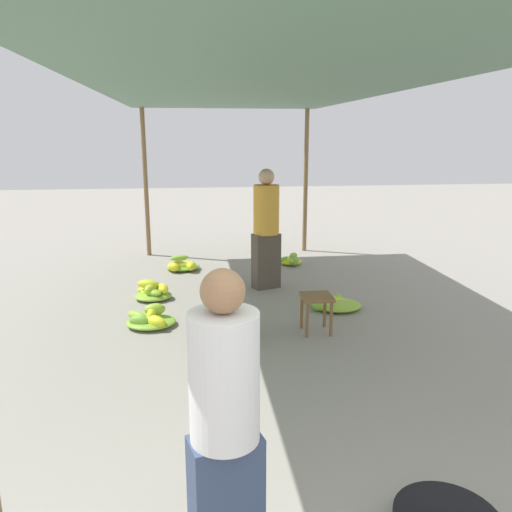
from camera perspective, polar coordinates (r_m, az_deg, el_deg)
The scene contains 12 objects.
canopy_post_back_left at distance 9.29m, azimuth -12.49°, elevation 8.08°, with size 0.08×0.08×2.65m, color olive.
canopy_post_back_right at distance 9.49m, azimuth 5.70°, elevation 8.44°, with size 0.08×0.08×2.65m, color olive.
canopy_tarp at distance 5.55m, azimuth -0.57°, elevation 18.75°, with size 3.35×7.84×0.04m, color #567A60.
vendor_foreground at distance 2.53m, azimuth -3.58°, elevation -18.41°, with size 0.41×0.41×1.59m.
stool at distance 5.64m, azimuth 6.92°, elevation -5.32°, with size 0.34×0.34×0.44m.
banana_pile_left_0 at distance 6.94m, azimuth -11.72°, elevation -3.98°, with size 0.50×0.46×0.27m.
banana_pile_left_1 at distance 5.98m, azimuth -12.01°, elevation -7.07°, with size 0.59×0.52×0.25m.
banana_pile_left_2 at distance 8.29m, azimuth -8.30°, elevation -1.11°, with size 0.56×0.59×0.27m.
banana_pile_right_0 at distance 8.57m, azimuth 4.09°, elevation -0.52°, with size 0.46×0.47×0.22m.
banana_pile_right_1 at distance 6.53m, azimuth 8.97°, elevation -5.43°, with size 0.66×0.59×0.13m.
crate_near at distance 5.59m, azimuth -3.29°, elevation -7.99°, with size 0.42×0.42×0.22m.
shopper_walking_mid at distance 7.11m, azimuth 1.18°, elevation 3.29°, with size 0.47×0.47×1.72m.
Camera 1 is at (-0.66, -1.47, 2.17)m, focal length 35.00 mm.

